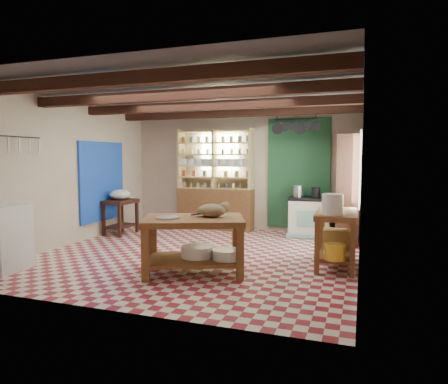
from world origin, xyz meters
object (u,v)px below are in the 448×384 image
(right_counter, at_px, (336,239))
(cat, at_px, (212,210))
(stove, at_px, (310,217))
(white_cabinet, at_px, (3,238))
(work_table, at_px, (194,245))
(prep_table, at_px, (121,217))

(right_counter, bearing_deg, cat, -154.61)
(stove, xyz_separation_m, white_cabinet, (-3.77, -3.88, 0.07))
(white_cabinet, distance_m, cat, 2.96)
(stove, relative_size, white_cabinet, 0.87)
(stove, height_order, white_cabinet, white_cabinet)
(cat, bearing_deg, work_table, -178.69)
(stove, height_order, cat, cat)
(prep_table, bearing_deg, work_table, -36.68)
(white_cabinet, height_order, right_counter, white_cabinet)
(stove, distance_m, cat, 3.15)
(cat, bearing_deg, right_counter, -4.85)
(prep_table, bearing_deg, cat, -32.54)
(right_counter, xyz_separation_m, cat, (-1.62, -0.82, 0.45))
(stove, xyz_separation_m, cat, (-0.99, -2.95, 0.46))
(stove, bearing_deg, white_cabinet, -133.95)
(stove, bearing_deg, right_counter, -73.26)
(work_table, distance_m, right_counter, 2.07)
(cat, bearing_deg, prep_table, 113.53)
(work_table, xyz_separation_m, cat, (0.21, 0.14, 0.47))
(stove, height_order, prep_table, stove)
(right_counter, bearing_deg, work_table, -153.85)
(prep_table, distance_m, cat, 3.40)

